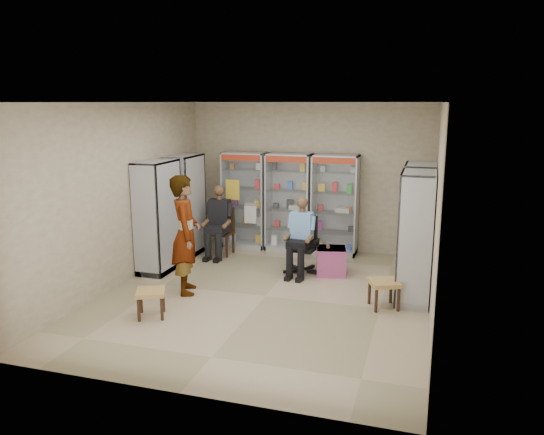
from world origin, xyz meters
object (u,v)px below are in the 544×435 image
(cabinet_back_right, at_px, (335,205))
(woven_stool_a, at_px, (384,294))
(office_chair, at_px, (303,245))
(cabinet_back_mid, at_px, (289,202))
(wooden_chair, at_px, (221,232))
(woven_stool_b, at_px, (151,303))
(cabinet_back_left, at_px, (245,200))
(cabinet_left_far, at_px, (185,206))
(cabinet_right_far, at_px, (418,222))
(standing_man, at_px, (186,235))
(cabinet_left_near, at_px, (158,217))
(pink_trunk, at_px, (331,261))
(seated_shopkeeper, at_px, (302,238))
(cabinet_right_near, at_px, (415,238))

(cabinet_back_right, height_order, woven_stool_a, cabinet_back_right)
(office_chair, height_order, woven_stool_a, office_chair)
(cabinet_back_mid, xyz_separation_m, wooden_chair, (-1.20, -0.73, -0.53))
(woven_stool_b, bearing_deg, office_chair, 58.14)
(cabinet_back_left, xyz_separation_m, cabinet_left_far, (-0.93, -0.93, 0.00))
(woven_stool_a, bearing_deg, cabinet_right_far, 75.57)
(wooden_chair, xyz_separation_m, standing_man, (0.28, -2.17, 0.48))
(cabinet_left_near, xyz_separation_m, office_chair, (2.51, 0.62, -0.49))
(office_chair, bearing_deg, wooden_chair, 164.86)
(pink_trunk, height_order, standing_man, standing_man)
(wooden_chair, xyz_separation_m, pink_trunk, (2.34, -0.61, -0.23))
(woven_stool_a, bearing_deg, wooden_chair, 150.15)
(cabinet_back_left, xyz_separation_m, standing_man, (0.03, -2.90, -0.05))
(seated_shopkeeper, height_order, pink_trunk, seated_shopkeeper)
(office_chair, bearing_deg, woven_stool_b, -116.76)
(seated_shopkeeper, xyz_separation_m, woven_stool_b, (-1.60, -2.52, -0.45))
(pink_trunk, distance_m, woven_stool_a, 1.69)
(pink_trunk, bearing_deg, cabinet_right_near, -31.68)
(cabinet_right_near, bearing_deg, cabinet_back_left, 57.72)
(cabinet_back_right, xyz_separation_m, woven_stool_b, (-1.91, -3.97, -0.80))
(cabinet_right_far, bearing_deg, standing_man, 116.90)
(cabinet_back_mid, height_order, cabinet_left_far, same)
(cabinet_right_far, xyz_separation_m, cabinet_left_far, (-4.46, 0.20, 0.00))
(cabinet_right_near, bearing_deg, pink_trunk, 58.32)
(woven_stool_a, xyz_separation_m, woven_stool_b, (-3.15, -1.30, -0.01))
(cabinet_left_far, bearing_deg, cabinet_back_mid, 116.32)
(pink_trunk, bearing_deg, standing_man, -142.79)
(cabinet_left_far, height_order, cabinet_left_near, same)
(cabinet_left_near, distance_m, standing_man, 1.30)
(pink_trunk, bearing_deg, cabinet_left_far, 172.24)
(cabinet_right_far, bearing_deg, wooden_chair, 83.96)
(pink_trunk, relative_size, woven_stool_a, 1.20)
(seated_shopkeeper, relative_size, standing_man, 0.68)
(seated_shopkeeper, bearing_deg, cabinet_right_near, -16.57)
(cabinet_right_near, relative_size, wooden_chair, 2.13)
(cabinet_right_near, bearing_deg, cabinet_left_near, 87.43)
(wooden_chair, bearing_deg, cabinet_right_near, -21.64)
(cabinet_right_far, height_order, cabinet_right_near, same)
(cabinet_right_far, bearing_deg, cabinet_left_far, 87.43)
(cabinet_back_left, relative_size, cabinet_back_mid, 1.00)
(office_chair, height_order, standing_man, standing_man)
(cabinet_back_mid, xyz_separation_m, office_chair, (0.63, -1.41, -0.49))
(cabinet_left_far, xyz_separation_m, cabinet_left_near, (0.00, -1.10, 0.00))
(cabinet_left_far, distance_m, office_chair, 2.60)
(cabinet_back_right, height_order, cabinet_right_near, same)
(cabinet_right_far, relative_size, cabinet_left_far, 1.00)
(cabinet_right_far, bearing_deg, seated_shopkeeper, 99.51)
(pink_trunk, xyz_separation_m, standing_man, (-2.06, -1.56, 0.71))
(cabinet_right_near, xyz_separation_m, wooden_chair, (-3.78, 1.50, -0.53))
(cabinet_left_far, height_order, woven_stool_b, cabinet_left_far)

